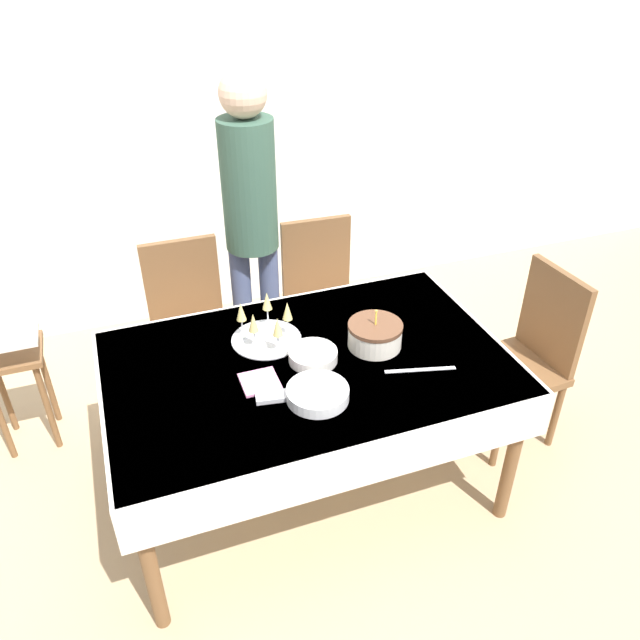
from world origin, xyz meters
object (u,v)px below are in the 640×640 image
object	(u,v)px
champagne_tray	(266,325)
high_chair	(13,368)
plate_stack_main	(318,394)
person_standing	(250,208)
birthday_cake	(375,335)
dining_chair_far_right	(322,296)
dining_chair_far_left	(190,321)
dining_chair_right_end	(529,351)
plate_stack_dessert	(313,356)

from	to	relation	value
champagne_tray	high_chair	distance (m)	1.33
plate_stack_main	person_standing	distance (m)	1.22
person_standing	birthday_cake	bearing A→B (deg)	-72.44
champagne_tray	dining_chair_far_right	bearing A→B (deg)	52.36
dining_chair_far_left	dining_chair_right_end	xyz separation A→B (m)	(1.55, -0.86, 0.00)
dining_chair_far_right	champagne_tray	size ratio (longest dim) A/B	3.02
birthday_cake	person_standing	xyz separation A→B (m)	(-0.30, 0.94, 0.26)
dining_chair_far_left	dining_chair_right_end	distance (m)	1.77
dining_chair_right_end	person_standing	bearing A→B (deg)	140.81
plate_stack_main	person_standing	xyz separation A→B (m)	(0.06, 1.19, 0.29)
dining_chair_far_left	person_standing	world-z (taller)	person_standing
dining_chair_far_right	dining_chair_right_end	xyz separation A→B (m)	(0.79, -0.86, 0.00)
birthday_cake	plate_stack_main	distance (m)	0.44
dining_chair_far_left	person_standing	bearing A→B (deg)	12.01
dining_chair_right_end	high_chair	distance (m)	2.56
dining_chair_far_left	high_chair	bearing A→B (deg)	-175.41
plate_stack_main	person_standing	size ratio (longest dim) A/B	0.14
dining_chair_far_right	dining_chair_right_end	bearing A→B (deg)	-47.30
dining_chair_far_left	champagne_tray	size ratio (longest dim) A/B	3.02
plate_stack_dessert	high_chair	xyz separation A→B (m)	(-1.28, 0.79, -0.30)
dining_chair_far_left	plate_stack_dessert	distance (m)	0.99
dining_chair_right_end	dining_chair_far_left	bearing A→B (deg)	151.02
dining_chair_right_end	champagne_tray	xyz separation A→B (m)	(-1.29, 0.21, 0.32)
champagne_tray	person_standing	xyz separation A→B (m)	(0.14, 0.73, 0.24)
dining_chair_right_end	champagne_tray	bearing A→B (deg)	170.88
birthday_cake	champagne_tray	bearing A→B (deg)	154.90
dining_chair_far_right	person_standing	world-z (taller)	person_standing
dining_chair_far_left	high_chair	xyz separation A→B (m)	(-0.88, -0.07, -0.03)
champagne_tray	plate_stack_main	distance (m)	0.46
dining_chair_far_left	champagne_tray	bearing A→B (deg)	-68.51
plate_stack_main	plate_stack_dessert	world-z (taller)	same
dining_chair_right_end	birthday_cake	size ratio (longest dim) A/B	3.95
person_standing	high_chair	world-z (taller)	person_standing
dining_chair_far_right	person_standing	size ratio (longest dim) A/B	0.54
plate_stack_dessert	dining_chair_far_left	bearing A→B (deg)	114.83
dining_chair_right_end	person_standing	xyz separation A→B (m)	(-1.15, 0.94, 0.56)
plate_stack_dessert	dining_chair_right_end	bearing A→B (deg)	0.40
champagne_tray	plate_stack_main	bearing A→B (deg)	-80.15
dining_chair_far_right	plate_stack_dessert	world-z (taller)	dining_chair_far_right
dining_chair_far_left	champagne_tray	xyz separation A→B (m)	(0.26, -0.65, 0.32)
birthday_cake	high_chair	world-z (taller)	birthday_cake
dining_chair_far_right	birthday_cake	world-z (taller)	birthday_cake
birthday_cake	champagne_tray	size ratio (longest dim) A/B	0.77
dining_chair_far_left	plate_stack_dessert	xyz separation A→B (m)	(0.40, -0.87, 0.27)
dining_chair_right_end	high_chair	world-z (taller)	dining_chair_right_end
dining_chair_right_end	high_chair	xyz separation A→B (m)	(-2.43, 0.79, -0.03)
dining_chair_far_right	plate_stack_dessert	xyz separation A→B (m)	(-0.36, -0.87, 0.27)
plate_stack_dessert	dining_chair_far_right	bearing A→B (deg)	67.60
plate_stack_dessert	person_standing	bearing A→B (deg)	90.41
dining_chair_far_left	birthday_cake	distance (m)	1.14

